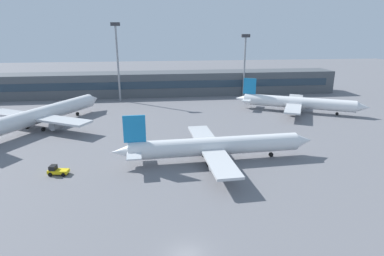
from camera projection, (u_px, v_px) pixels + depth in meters
The scene contains 8 objects.
ground_plane at pixel (168, 141), 74.50m from camera, with size 400.00×400.00×0.00m, color slate.
terminal_building at pixel (161, 84), 126.30m from camera, with size 140.67×12.13×9.00m.
airplane_near at pixel (217, 146), 62.51m from camera, with size 40.78×28.42×10.07m.
airplane_mid at pixel (41, 115), 83.82m from camera, with size 30.57×42.03×11.49m.
airplane_far at pixel (298, 103), 99.73m from camera, with size 37.22×26.95×9.98m.
baggage_tug_yellow at pixel (57, 171), 57.03m from camera, with size 3.80×2.32×1.75m.
floodlight_tower_west at pixel (245, 61), 120.93m from camera, with size 3.20×0.80×23.51m.
floodlight_tower_east at pixel (117, 57), 112.03m from camera, with size 3.20×0.80×27.52m.
Camera 1 is at (-3.22, -30.36, 25.09)m, focal length 29.60 mm.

